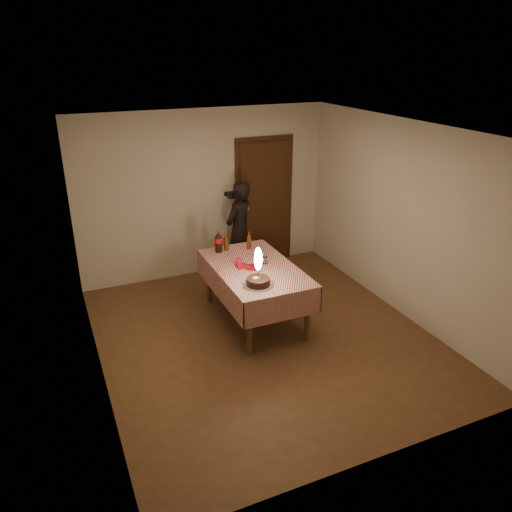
% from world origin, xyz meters
% --- Properties ---
extents(ground, '(4.00, 4.50, 0.01)m').
position_xyz_m(ground, '(0.00, 0.00, 0.00)').
color(ground, brown).
rests_on(ground, ground).
extents(room_shell, '(4.04, 4.54, 2.62)m').
position_xyz_m(room_shell, '(0.03, 0.08, 1.65)').
color(room_shell, beige).
rests_on(room_shell, ground).
extents(dining_table, '(1.02, 1.72, 0.78)m').
position_xyz_m(dining_table, '(0.06, 0.48, 0.68)').
color(dining_table, brown).
rests_on(dining_table, ground).
extents(birthday_cake, '(0.36, 0.36, 0.49)m').
position_xyz_m(birthday_cake, '(-0.11, -0.04, 0.89)').
color(birthday_cake, white).
rests_on(birthday_cake, dining_table).
extents(red_plate, '(0.22, 0.22, 0.01)m').
position_xyz_m(red_plate, '(0.03, 0.46, 0.78)').
color(red_plate, '#A80B21').
rests_on(red_plate, dining_table).
extents(red_cup, '(0.08, 0.08, 0.10)m').
position_xyz_m(red_cup, '(-0.11, 0.59, 0.83)').
color(red_cup, red).
rests_on(red_cup, dining_table).
extents(clear_cup, '(0.07, 0.07, 0.09)m').
position_xyz_m(clear_cup, '(0.24, 0.52, 0.82)').
color(clear_cup, silver).
rests_on(clear_cup, dining_table).
extents(napkin_stack, '(0.15, 0.15, 0.02)m').
position_xyz_m(napkin_stack, '(-0.08, 0.54, 0.79)').
color(napkin_stack, '#A31213').
rests_on(napkin_stack, dining_table).
extents(cola_bottle, '(0.10, 0.10, 0.32)m').
position_xyz_m(cola_bottle, '(-0.19, 1.14, 0.93)').
color(cola_bottle, black).
rests_on(cola_bottle, dining_table).
extents(amber_bottle_left, '(0.06, 0.06, 0.26)m').
position_xyz_m(amber_bottle_left, '(-0.07, 1.15, 0.90)').
color(amber_bottle_left, '#55260E').
rests_on(amber_bottle_left, dining_table).
extents(amber_bottle_right, '(0.06, 0.06, 0.26)m').
position_xyz_m(amber_bottle_right, '(0.24, 1.08, 0.90)').
color(amber_bottle_right, '#55260E').
rests_on(amber_bottle_right, dining_table).
extents(photographer, '(0.68, 0.63, 1.55)m').
position_xyz_m(photographer, '(0.40, 1.85, 0.78)').
color(photographer, black).
rests_on(photographer, ground).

